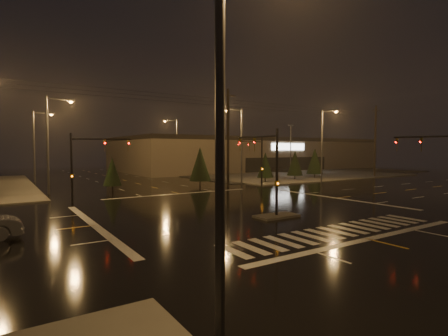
{
  "coord_description": "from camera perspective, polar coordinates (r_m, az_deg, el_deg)",
  "views": [
    {
      "loc": [
        -15.79,
        -21.79,
        4.58
      ],
      "look_at": [
        0.56,
        3.43,
        3.0
      ],
      "focal_mm": 28.0,
      "sensor_mm": 36.0,
      "label": 1
    }
  ],
  "objects": [
    {
      "name": "utility_pole_1",
      "position": [
        43.0,
        0.66,
        5.07
      ],
      "size": [
        2.2,
        0.32,
        12.0
      ],
      "color": "black",
      "rests_on": "ground"
    },
    {
      "name": "sidewalk_ne",
      "position": [
        69.28,
        8.5,
        -0.77
      ],
      "size": [
        36.0,
        36.0,
        0.12
      ],
      "primitive_type": "cube",
      "color": "#484540",
      "rests_on": "ground"
    },
    {
      "name": "streetlight_4",
      "position": [
        63.79,
        -7.96,
        4.07
      ],
      "size": [
        2.77,
        0.32,
        10.0
      ],
      "color": "#38383A",
      "rests_on": "ground"
    },
    {
      "name": "stop_bar_near",
      "position": [
        19.67,
        22.46,
        -10.67
      ],
      "size": [
        16.0,
        0.5,
        0.01
      ],
      "primitive_type": "cube",
      "color": "beige",
      "rests_on": "ground"
    },
    {
      "name": "streetlight_1",
      "position": [
        40.07,
        -26.43,
        4.44
      ],
      "size": [
        2.77,
        0.32,
        10.0
      ],
      "color": "#38383A",
      "rests_on": "ground"
    },
    {
      "name": "ground",
      "position": [
        27.3,
        2.95,
        -6.65
      ],
      "size": [
        140.0,
        140.0,
        0.0
      ],
      "primitive_type": "plane",
      "color": "black",
      "rests_on": "ground"
    },
    {
      "name": "signal_mast_median",
      "position": [
        24.5,
        7.19,
        1.05
      ],
      "size": [
        0.25,
        4.59,
        6.0
      ],
      "color": "black",
      "rests_on": "ground"
    },
    {
      "name": "conifer_0",
      "position": [
        48.98,
        6.76,
        0.52
      ],
      "size": [
        2.27,
        2.27,
        4.25
      ],
      "color": "black",
      "rests_on": "ground"
    },
    {
      "name": "signal_mast_nw",
      "position": [
        32.55,
        -21.81,
        1.41
      ],
      "size": [
        4.84,
        1.86,
        6.0
      ],
      "color": "black",
      "rests_on": "ground"
    },
    {
      "name": "streetlight_2",
      "position": [
        55.99,
        -28.3,
        3.9
      ],
      "size": [
        2.77,
        0.32,
        10.0
      ],
      "color": "#38383A",
      "rests_on": "ground"
    },
    {
      "name": "streetlight_3",
      "position": [
        46.45,
        2.57,
        4.51
      ],
      "size": [
        2.77,
        0.32,
        10.0
      ],
      "color": "#38383A",
      "rests_on": "ground"
    },
    {
      "name": "retail_building",
      "position": [
        84.7,
        3.89,
        2.5
      ],
      "size": [
        60.2,
        28.3,
        7.2
      ],
      "color": "#776655",
      "rests_on": "ground"
    },
    {
      "name": "conifer_1",
      "position": [
        53.95,
        11.51,
        0.8
      ],
      "size": [
        2.38,
        2.38,
        4.42
      ],
      "color": "black",
      "rests_on": "ground"
    },
    {
      "name": "parking_lot",
      "position": [
        71.27,
        12.58,
        -0.72
      ],
      "size": [
        50.0,
        24.0,
        0.08
      ],
      "primitive_type": "cube",
      "color": "black",
      "rests_on": "ground"
    },
    {
      "name": "conifer_3",
      "position": [
        39.54,
        -17.78,
        -0.56
      ],
      "size": [
        1.95,
        1.95,
        3.75
      ],
      "color": "black",
      "rests_on": "ground"
    },
    {
      "name": "utility_pole_2",
      "position": [
        64.63,
        23.46,
        4.13
      ],
      "size": [
        2.2,
        0.32,
        12.0
      ],
      "color": "black",
      "rests_on": "ground"
    },
    {
      "name": "conifer_2",
      "position": [
        58.09,
        14.6,
        1.11
      ],
      "size": [
        2.64,
        2.64,
        4.82
      ],
      "color": "black",
      "rests_on": "ground"
    },
    {
      "name": "signal_mast_ne",
      "position": [
        40.74,
        5.43,
        1.88
      ],
      "size": [
        4.84,
        1.86,
        6.0
      ],
      "color": "black",
      "rests_on": "ground"
    },
    {
      "name": "streetlight_0",
      "position": [
        8.3,
        1.23,
        11.51
      ],
      "size": [
        2.77,
        0.32,
        10.0
      ],
      "color": "#38383A",
      "rests_on": "ground"
    },
    {
      "name": "car_parked",
      "position": [
        70.6,
        9.15,
        -0.22
      ],
      "size": [
        3.38,
        4.12,
        1.32
      ],
      "primitive_type": "imported",
      "rotation": [
        0.0,
        0.0,
        0.56
      ],
      "color": "black",
      "rests_on": "ground"
    },
    {
      "name": "signal_mast_se",
      "position": [
        28.68,
        32.2,
        0.81
      ],
      "size": [
        1.55,
        3.87,
        6.0
      ],
      "color": "black",
      "rests_on": "ground"
    },
    {
      "name": "stop_bar_far",
      "position": [
        36.68,
        -7.21,
        -4.18
      ],
      "size": [
        16.0,
        0.5,
        0.01
      ],
      "primitive_type": "cube",
      "color": "beige",
      "rests_on": "ground"
    },
    {
      "name": "streetlight_6",
      "position": [
        50.17,
        15.98,
        4.29
      ],
      "size": [
        0.32,
        2.77,
        10.0
      ],
      "color": "#38383A",
      "rests_on": "ground"
    },
    {
      "name": "median_island",
      "position": [
        24.21,
        8.57,
        -7.75
      ],
      "size": [
        3.0,
        1.6,
        0.15
      ],
      "primitive_type": "cube",
      "color": "#484540",
      "rests_on": "ground"
    },
    {
      "name": "conifer_4",
      "position": [
        43.71,
        -3.92,
        0.67
      ],
      "size": [
        2.7,
        2.7,
        4.91
      ],
      "color": "black",
      "rests_on": "ground"
    },
    {
      "name": "crosswalk",
      "position": [
        20.83,
        17.86,
        -9.82
      ],
      "size": [
        15.0,
        2.6,
        0.01
      ],
      "primitive_type": "cube",
      "color": "beige",
      "rests_on": "ground"
    }
  ]
}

